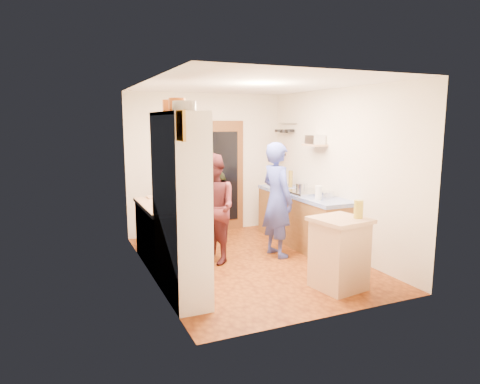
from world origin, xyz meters
TOP-DOWN VIEW (x-y plane):
  - floor at (0.00, 0.00)m, footprint 3.00×4.00m
  - ceiling at (0.00, 0.00)m, footprint 3.00×4.00m
  - wall_back at (0.00, 2.01)m, footprint 3.00×0.02m
  - wall_front at (0.00, -2.01)m, footprint 3.00×0.02m
  - wall_left at (-1.51, 0.00)m, footprint 0.02×4.00m
  - wall_right at (1.51, 0.00)m, footprint 0.02×4.00m
  - door_frame at (0.25, 1.97)m, footprint 0.95×0.06m
  - door_glass at (0.25, 1.94)m, footprint 0.70×0.02m
  - hutch_body at (-1.30, -0.80)m, footprint 0.40×1.20m
  - hutch_top_shelf at (-1.30, -0.80)m, footprint 0.40×1.14m
  - plate_stack at (-1.30, -1.07)m, footprint 0.26×0.26m
  - orange_pot_a at (-1.30, -0.78)m, footprint 0.19×0.19m
  - orange_pot_b at (-1.30, -0.42)m, footprint 0.17×0.17m
  - left_counter_base at (-1.20, 0.45)m, footprint 0.60×1.40m
  - left_counter_top at (-1.20, 0.45)m, footprint 0.64×1.44m
  - toaster at (-1.15, -0.06)m, footprint 0.24×0.18m
  - kettle at (-1.25, 0.28)m, footprint 0.19×0.19m
  - orange_bowl at (-1.12, 0.52)m, footprint 0.25×0.25m
  - chopping_board at (-1.18, 1.02)m, footprint 0.30×0.22m
  - right_counter_base at (1.20, 0.50)m, footprint 0.60×2.20m
  - right_counter_top at (1.20, 0.50)m, footprint 0.62×2.22m
  - hob at (1.20, 0.42)m, footprint 0.55×0.58m
  - pot_on_hob at (1.15, 0.47)m, footprint 0.19×0.19m
  - bottle_a at (1.05, 1.14)m, footprint 0.10×0.10m
  - bottle_b at (1.18, 1.18)m, footprint 0.09×0.09m
  - bottle_c at (1.31, 1.12)m, footprint 0.09×0.09m
  - paper_towel at (1.05, -0.17)m, footprint 0.12×0.12m
  - mixing_bowl at (1.30, -0.03)m, footprint 0.29×0.29m
  - island_base at (0.58, -1.37)m, footprint 0.63×0.63m
  - island_top at (0.58, -1.37)m, footprint 0.71×0.71m
  - cutting_board at (0.52, -1.32)m, footprint 0.39×0.33m
  - oil_jar at (0.78, -1.46)m, footprint 0.13×0.13m
  - pan_rail at (1.46, 1.52)m, footprint 0.02×0.65m
  - pan_hang_a at (1.40, 1.35)m, footprint 0.18×0.18m
  - pan_hang_b at (1.40, 1.55)m, footprint 0.16×0.16m
  - pan_hang_c at (1.40, 1.75)m, footprint 0.17×0.17m
  - wall_shelf at (1.37, 0.45)m, footprint 0.26×0.42m
  - radio at (1.37, 0.45)m, footprint 0.23×0.31m
  - ext_bracket at (1.47, 1.70)m, footprint 0.06×0.10m
  - fire_extinguisher at (1.41, 1.70)m, footprint 0.11×0.11m
  - picture_frame at (-1.48, -1.55)m, footprint 0.03×0.25m
  - person_hob at (0.54, 0.11)m, footprint 0.50×0.70m
  - person_left at (-0.51, 0.27)m, footprint 0.76×0.90m
  - person_back at (-0.17, 1.54)m, footprint 1.00×0.44m

SIDE VIEW (x-z plane):
  - floor at x=0.00m, z-range -0.02..0.00m
  - right_counter_base at x=1.20m, z-range 0.00..0.84m
  - left_counter_base at x=-1.20m, z-range 0.00..0.85m
  - island_base at x=0.58m, z-range 0.00..0.86m
  - person_left at x=-0.51m, z-range 0.00..1.63m
  - person_back at x=-0.17m, z-range 0.00..1.68m
  - right_counter_top at x=1.20m, z-range 0.84..0.90m
  - left_counter_top at x=-1.20m, z-range 0.85..0.90m
  - island_top at x=0.58m, z-range 0.86..0.91m
  - person_hob at x=0.54m, z-range 0.00..1.78m
  - cutting_board at x=0.52m, z-range 0.89..0.91m
  - chopping_board at x=-1.18m, z-range 0.90..0.92m
  - hob at x=1.20m, z-range 0.90..0.94m
  - orange_bowl at x=-1.12m, z-range 0.90..0.99m
  - mixing_bowl at x=1.30m, z-range 0.90..0.99m
  - toaster at x=-1.15m, z-range 0.90..1.07m
  - kettle at x=-1.25m, z-range 0.90..1.08m
  - pot_on_hob at x=1.15m, z-range 0.94..1.07m
  - paper_towel at x=1.05m, z-range 0.90..1.12m
  - oil_jar at x=0.78m, z-range 0.91..1.14m
  - door_frame at x=0.25m, z-range 0.00..2.10m
  - door_glass at x=0.25m, z-range 0.20..1.90m
  - bottle_c at x=1.31m, z-range 0.90..1.21m
  - bottle_b at x=1.18m, z-range 0.90..1.21m
  - bottle_a at x=1.05m, z-range 0.90..1.22m
  - hutch_body at x=-1.30m, z-range 0.00..2.20m
  - wall_back at x=0.00m, z-range 0.00..2.60m
  - wall_front at x=0.00m, z-range 0.00..2.60m
  - wall_left at x=-1.51m, z-range 0.00..2.60m
  - wall_right at x=1.51m, z-range 0.00..2.60m
  - ext_bracket at x=1.47m, z-range 1.43..1.47m
  - fire_extinguisher at x=1.41m, z-range 1.34..1.66m
  - wall_shelf at x=1.37m, z-range 1.69..1.71m
  - radio at x=1.37m, z-range 1.72..1.86m
  - pan_hang_b at x=1.40m, z-range 1.88..1.92m
  - pan_hang_c at x=1.40m, z-range 1.89..1.93m
  - pan_hang_a at x=1.40m, z-range 1.90..1.94m
  - pan_rail at x=1.46m, z-range 2.04..2.06m
  - picture_frame at x=-1.48m, z-range 1.90..2.20m
  - hutch_top_shelf at x=-1.30m, z-range 2.16..2.20m
  - plate_stack at x=-1.30m, z-range 2.20..2.31m
  - orange_pot_b at x=-1.30m, z-range 2.20..2.35m
  - orange_pot_a at x=-1.30m, z-range 2.20..2.35m
  - ceiling at x=0.00m, z-range 2.60..2.62m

